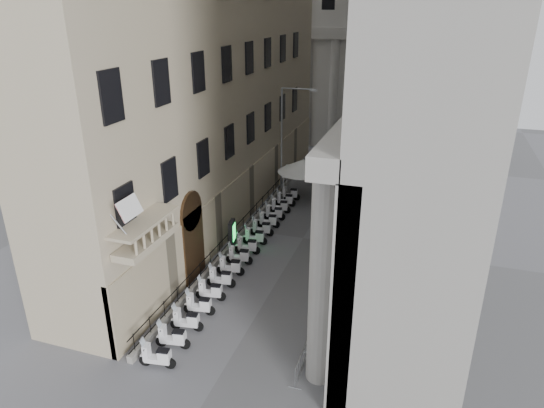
{
  "coord_description": "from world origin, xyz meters",
  "views": [
    {
      "loc": [
        7.64,
        -10.98,
        15.54
      ],
      "look_at": [
        -0.71,
        14.26,
        4.5
      ],
      "focal_mm": 32.0,
      "sensor_mm": 36.0,
      "label": 1
    }
  ],
  "objects_px": {
    "scooter_0": "(159,367)",
    "security_tent": "(306,167)",
    "info_kiosk": "(232,235)",
    "pedestrian_b": "(350,169)",
    "street_lamp": "(286,131)",
    "pedestrian_a": "(332,172)"
  },
  "relations": [
    {
      "from": "security_tent",
      "to": "pedestrian_a",
      "type": "distance_m",
      "value": 5.57
    },
    {
      "from": "scooter_0",
      "to": "info_kiosk",
      "type": "xyz_separation_m",
      "value": [
        -1.26,
        11.91,
        1.04
      ]
    },
    {
      "from": "pedestrian_a",
      "to": "pedestrian_b",
      "type": "xyz_separation_m",
      "value": [
        1.39,
        1.81,
        -0.1
      ]
    },
    {
      "from": "info_kiosk",
      "to": "pedestrian_b",
      "type": "height_order",
      "value": "info_kiosk"
    },
    {
      "from": "street_lamp",
      "to": "info_kiosk",
      "type": "bearing_deg",
      "value": -94.73
    },
    {
      "from": "street_lamp",
      "to": "info_kiosk",
      "type": "distance_m",
      "value": 12.11
    },
    {
      "from": "street_lamp",
      "to": "scooter_0",
      "type": "bearing_deg",
      "value": -90.6
    },
    {
      "from": "info_kiosk",
      "to": "scooter_0",
      "type": "bearing_deg",
      "value": -93.7
    },
    {
      "from": "scooter_0",
      "to": "pedestrian_a",
      "type": "height_order",
      "value": "pedestrian_a"
    },
    {
      "from": "scooter_0",
      "to": "security_tent",
      "type": "xyz_separation_m",
      "value": [
        1.21,
        22.08,
        2.92
      ]
    },
    {
      "from": "scooter_0",
      "to": "street_lamp",
      "type": "height_order",
      "value": "street_lamp"
    },
    {
      "from": "security_tent",
      "to": "pedestrian_a",
      "type": "relative_size",
      "value": 2.16
    },
    {
      "from": "security_tent",
      "to": "pedestrian_a",
      "type": "xyz_separation_m",
      "value": [
        1.23,
        5.08,
        -1.93
      ]
    },
    {
      "from": "street_lamp",
      "to": "info_kiosk",
      "type": "relative_size",
      "value": 4.47
    },
    {
      "from": "pedestrian_b",
      "to": "scooter_0",
      "type": "bearing_deg",
      "value": 126.48
    },
    {
      "from": "info_kiosk",
      "to": "pedestrian_a",
      "type": "relative_size",
      "value": 1.03
    },
    {
      "from": "info_kiosk",
      "to": "pedestrian_b",
      "type": "relative_size",
      "value": 1.15
    },
    {
      "from": "pedestrian_a",
      "to": "security_tent",
      "type": "bearing_deg",
      "value": 57.88
    },
    {
      "from": "scooter_0",
      "to": "security_tent",
      "type": "bearing_deg",
      "value": -11.74
    },
    {
      "from": "pedestrian_a",
      "to": "pedestrian_b",
      "type": "relative_size",
      "value": 1.11
    },
    {
      "from": "pedestrian_b",
      "to": "info_kiosk",
      "type": "bearing_deg",
      "value": 117.41
    },
    {
      "from": "info_kiosk",
      "to": "street_lamp",
      "type": "bearing_deg",
      "value": 78.29
    }
  ]
}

